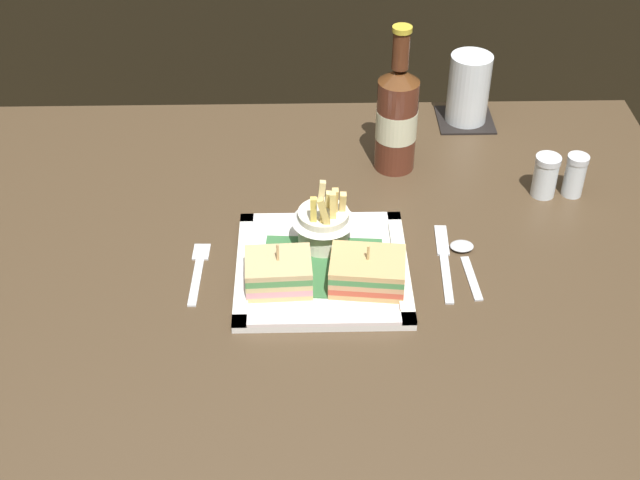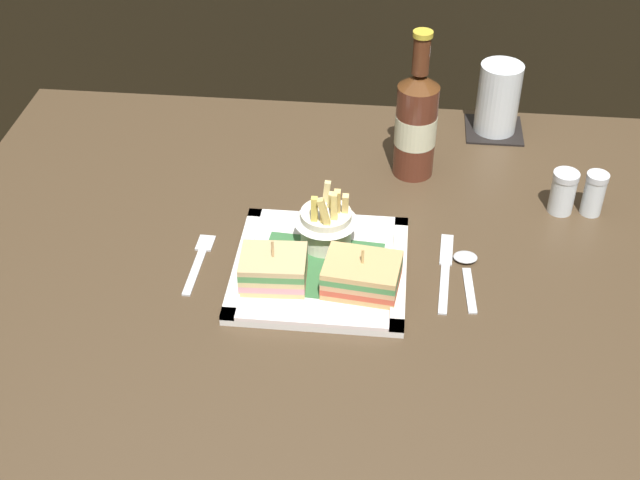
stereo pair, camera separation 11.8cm
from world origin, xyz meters
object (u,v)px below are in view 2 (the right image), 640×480
Objects in this scene: square_plate at (320,269)px; water_glass at (498,101)px; beer_bottle at (416,122)px; knife at (445,269)px; sandwich_half_left at (273,269)px; pepper_shaker at (593,196)px; fries_cup at (326,221)px; sandwich_half_right at (362,275)px; salt_shaker at (562,194)px; spoon at (466,266)px; fork at (199,260)px; dining_table at (320,317)px.

water_glass is at bearing 57.33° from square_plate.
beer_bottle reaches higher than knife.
square_plate is 0.98× the size of beer_bottle.
sandwich_half_left is at bearing -148.57° from square_plate.
pepper_shaker reaches higher than square_plate.
beer_bottle reaches higher than fries_cup.
fries_cup is 0.45m from water_glass.
sandwich_half_right is 0.14m from knife.
sandwich_half_left is 0.52m from pepper_shaker.
salt_shaker is (0.18, 0.16, 0.03)m from knife.
salt_shaker is (0.09, -0.23, -0.03)m from water_glass.
water_glass is 0.71× the size of knife.
beer_bottle reaches higher than spoon.
water_glass is 0.61m from fork.
salt_shaker is (0.35, 0.13, -0.02)m from fries_cup.
spoon is at bearing -141.21° from pepper_shaker.
sandwich_half_right reaches higher than salt_shaker.
beer_bottle reaches higher than dining_table.
dining_table is 16.63× the size of salt_shaker.
knife is at bearing -137.95° from salt_shaker.
fork is 1.08× the size of spoon.
knife is at bearing -172.21° from spoon.
pepper_shaker is (0.23, 0.16, 0.03)m from knife.
spoon is (-0.06, -0.39, -0.05)m from water_glass.
fork is at bearing -161.64° from salt_shaker.
fries_cup is 1.43× the size of salt_shaker.
spoon is (0.21, 0.03, -0.00)m from square_plate.
dining_table is at bearing 172.64° from knife.
sandwich_half_right reaches higher than spoon.
sandwich_half_left reaches higher than spoon.
knife is at bearing -102.95° from water_glass.
dining_table is at bearing 127.95° from sandwich_half_right.
square_plate reaches higher than fork.
salt_shaker is 0.05m from pepper_shaker.
sandwich_half_right is 0.11m from fries_cup.
beer_bottle is 1.42× the size of knife.
salt_shaker is (0.36, 0.14, 0.16)m from dining_table.
knife is at bearing 27.83° from sandwich_half_right.
fries_cup is at bearing -161.74° from pepper_shaker.
water_glass is 0.99× the size of spoon.
beer_bottle is 3.54× the size of salt_shaker.
knife is (0.05, -0.25, -0.09)m from beer_bottle.
pepper_shaker reaches higher than spoon.
dining_table is 0.35m from beer_bottle.
square_plate is 0.31m from beer_bottle.
beer_bottle is at bearing 65.13° from square_plate.
square_plate is 3.46× the size of salt_shaker.
salt_shaker is 0.99× the size of pepper_shaker.
square_plate is at bearing -83.46° from dining_table.
fries_cup is 0.81× the size of water_glass.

